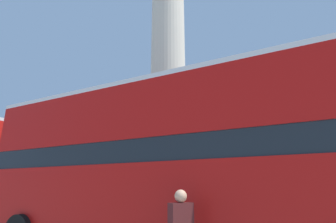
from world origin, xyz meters
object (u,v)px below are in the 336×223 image
Objects in this scene: bus_a at (168,160)px; equestrian_statue at (76,188)px; street_lamp at (212,163)px; monument_column at (168,66)px.

equestrian_statue is (-11.41, 9.26, -0.72)m from bus_a.
street_lamp reaches higher than bus_a.
monument_column reaches higher than bus_a.
street_lamp is (0.35, 3.29, 0.16)m from bus_a.
street_lamp is at bearing -47.90° from monument_column.
monument_column is at bearing -6.50° from equestrian_statue.
equestrian_statue is at bearing 153.08° from street_lamp.
monument_column reaches higher than equestrian_statue.
bus_a is at bearing -31.04° from equestrian_statue.
street_lamp is at bearing 87.55° from bus_a.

